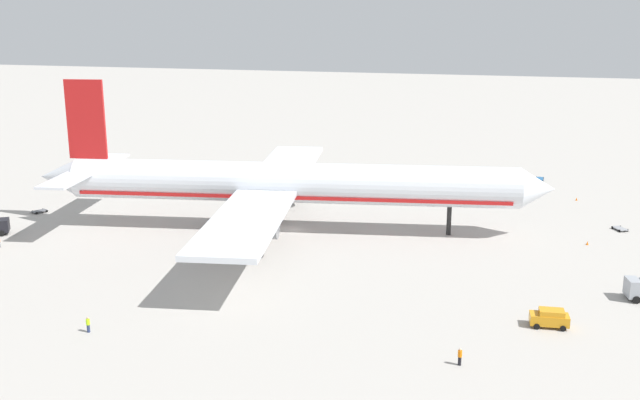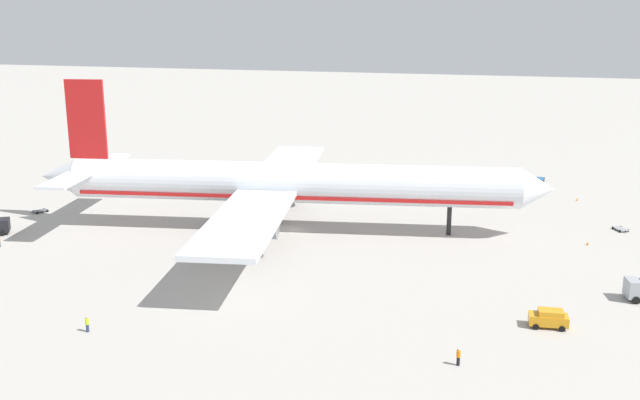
{
  "view_description": "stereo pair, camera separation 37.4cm",
  "coord_description": "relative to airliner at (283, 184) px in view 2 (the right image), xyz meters",
  "views": [
    {
      "loc": [
        33.19,
        -101.85,
        32.43
      ],
      "look_at": [
        5.01,
        -2.26,
        5.65
      ],
      "focal_mm": 40.65,
      "sensor_mm": 36.0,
      "label": 1
    },
    {
      "loc": [
        33.55,
        -101.75,
        32.43
      ],
      "look_at": [
        5.01,
        -2.26,
        5.65
      ],
      "focal_mm": 40.65,
      "sensor_mm": 36.0,
      "label": 2
    }
  ],
  "objects": [
    {
      "name": "ground_plane",
      "position": [
        1.4,
        0.15,
        -7.27
      ],
      "size": [
        600.0,
        600.0,
        0.0
      ],
      "primitive_type": "plane",
      "color": "#ADA8A0"
    },
    {
      "name": "airliner",
      "position": [
        0.0,
        0.0,
        0.0
      ],
      "size": [
        78.77,
        67.98,
        22.7
      ],
      "color": "silver",
      "rests_on": "ground"
    },
    {
      "name": "service_van",
      "position": [
        38.7,
        -26.42,
        -6.24
      ],
      "size": [
        4.18,
        2.36,
        1.97
      ],
      "color": "orange",
      "rests_on": "ground"
    },
    {
      "name": "baggage_cart_0",
      "position": [
        38.48,
        46.28,
        -7.0
      ],
      "size": [
        1.64,
        3.6,
        0.4
      ],
      "color": "#26598C",
      "rests_on": "ground"
    },
    {
      "name": "baggage_cart_1",
      "position": [
        50.02,
        13.63,
        -7.0
      ],
      "size": [
        2.4,
        3.0,
        0.4
      ],
      "color": "gray",
      "rests_on": "ground"
    },
    {
      "name": "baggage_cart_2",
      "position": [
        -42.49,
        -2.02,
        -7.0
      ],
      "size": [
        2.36,
        2.92,
        0.4
      ],
      "color": "#595B60",
      "rests_on": "ground"
    },
    {
      "name": "ground_worker_1",
      "position": [
        30.3,
        -37.81,
        -6.37
      ],
      "size": [
        0.56,
        0.56,
        1.76
      ],
      "color": "black",
      "rests_on": "ground"
    },
    {
      "name": "ground_worker_3",
      "position": [
        -7.82,
        -40.98,
        -6.4
      ],
      "size": [
        0.42,
        0.42,
        1.71
      ],
      "color": "navy",
      "rests_on": "ground"
    },
    {
      "name": "traffic_cone_0",
      "position": [
        44.66,
        4.53,
        -6.99
      ],
      "size": [
        0.36,
        0.36,
        0.55
      ],
      "primitive_type": "cone",
      "color": "orange",
      "rests_on": "ground"
    },
    {
      "name": "traffic_cone_1",
      "position": [
        44.64,
        31.05,
        -6.99
      ],
      "size": [
        0.36,
        0.36,
        0.55
      ],
      "primitive_type": "cone",
      "color": "orange",
      "rests_on": "ground"
    }
  ]
}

